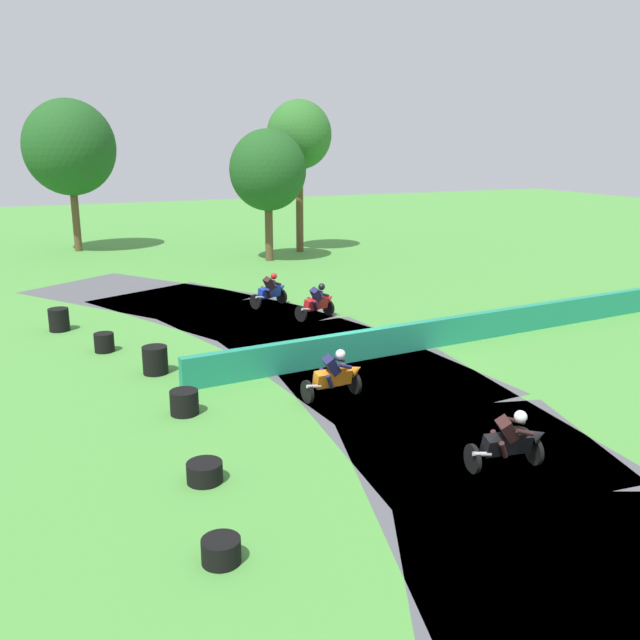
{
  "coord_description": "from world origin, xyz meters",
  "views": [
    {
      "loc": [
        -8.97,
        -17.53,
        6.44
      ],
      "look_at": [
        -0.26,
        1.73,
        0.9
      ],
      "focal_mm": 38.16,
      "sensor_mm": 36.0,
      "label": 1
    }
  ],
  "objects_px": {
    "tire_stack_mid_b": "(184,402)",
    "tire_stack_extra_a": "(104,342)",
    "motorcycle_chase_orange": "(336,375)",
    "motorcycle_lead_black": "(511,441)",
    "tire_stack_extra_b": "(59,320)",
    "motorcycle_trailing_red": "(318,302)",
    "motorcycle_fourth_blue": "(271,290)",
    "tire_stack_far": "(155,360)",
    "tire_stack_mid_a": "(205,472)",
    "tire_stack_near": "(221,551)"
  },
  "relations": [
    {
      "from": "tire_stack_mid_b",
      "to": "tire_stack_extra_b",
      "type": "distance_m",
      "value": 9.6
    },
    {
      "from": "motorcycle_chase_orange",
      "to": "motorcycle_fourth_blue",
      "type": "distance_m",
      "value": 10.55
    },
    {
      "from": "motorcycle_lead_black",
      "to": "tire_stack_extra_a",
      "type": "distance_m",
      "value": 13.38
    },
    {
      "from": "tire_stack_extra_b",
      "to": "tire_stack_near",
      "type": "bearing_deg",
      "value": -85.13
    },
    {
      "from": "motorcycle_lead_black",
      "to": "tire_stack_extra_b",
      "type": "distance_m",
      "value": 16.74
    },
    {
      "from": "motorcycle_trailing_red",
      "to": "tire_stack_mid_a",
      "type": "xyz_separation_m",
      "value": [
        -7.23,
        -10.72,
        -0.45
      ]
    },
    {
      "from": "tire_stack_extra_a",
      "to": "motorcycle_lead_black",
      "type": "bearing_deg",
      "value": -61.3
    },
    {
      "from": "motorcycle_fourth_blue",
      "to": "tire_stack_mid_a",
      "type": "xyz_separation_m",
      "value": [
        -6.32,
        -13.31,
        -0.45
      ]
    },
    {
      "from": "tire_stack_near",
      "to": "tire_stack_mid_b",
      "type": "height_order",
      "value": "tire_stack_mid_b"
    },
    {
      "from": "motorcycle_trailing_red",
      "to": "tire_stack_near",
      "type": "distance_m",
      "value": 15.46
    },
    {
      "from": "motorcycle_trailing_red",
      "to": "tire_stack_extra_b",
      "type": "height_order",
      "value": "motorcycle_trailing_red"
    },
    {
      "from": "motorcycle_trailing_red",
      "to": "tire_stack_extra_a",
      "type": "distance_m",
      "value": 7.97
    },
    {
      "from": "tire_stack_mid_a",
      "to": "tire_stack_mid_b",
      "type": "distance_m",
      "value": 3.59
    },
    {
      "from": "tire_stack_far",
      "to": "tire_stack_extra_b",
      "type": "relative_size",
      "value": 1.0
    },
    {
      "from": "tire_stack_mid_b",
      "to": "tire_stack_extra_a",
      "type": "distance_m",
      "value": 6.22
    },
    {
      "from": "motorcycle_chase_orange",
      "to": "motorcycle_trailing_red",
      "type": "relative_size",
      "value": 0.98
    },
    {
      "from": "motorcycle_chase_orange",
      "to": "tire_stack_mid_a",
      "type": "xyz_separation_m",
      "value": [
        -4.25,
        -2.96,
        -0.45
      ]
    },
    {
      "from": "motorcycle_chase_orange",
      "to": "tire_stack_near",
      "type": "height_order",
      "value": "motorcycle_chase_orange"
    },
    {
      "from": "motorcycle_trailing_red",
      "to": "tire_stack_mid_a",
      "type": "distance_m",
      "value": 12.94
    },
    {
      "from": "motorcycle_chase_orange",
      "to": "tire_stack_mid_b",
      "type": "bearing_deg",
      "value": 171.11
    },
    {
      "from": "motorcycle_trailing_red",
      "to": "tire_stack_mid_a",
      "type": "bearing_deg",
      "value": -124.0
    },
    {
      "from": "motorcycle_fourth_blue",
      "to": "tire_stack_mid_b",
      "type": "height_order",
      "value": "motorcycle_fourth_blue"
    },
    {
      "from": "motorcycle_fourth_blue",
      "to": "tire_stack_near",
      "type": "bearing_deg",
      "value": -112.95
    },
    {
      "from": "tire_stack_far",
      "to": "tire_stack_extra_b",
      "type": "height_order",
      "value": "same"
    },
    {
      "from": "tire_stack_extra_a",
      "to": "tire_stack_extra_b",
      "type": "relative_size",
      "value": 0.78
    },
    {
      "from": "tire_stack_mid_b",
      "to": "tire_stack_mid_a",
      "type": "bearing_deg",
      "value": -97.19
    },
    {
      "from": "motorcycle_trailing_red",
      "to": "tire_stack_far",
      "type": "distance_m",
      "value": 7.84
    },
    {
      "from": "tire_stack_mid_b",
      "to": "tire_stack_extra_a",
      "type": "height_order",
      "value": "same"
    },
    {
      "from": "tire_stack_far",
      "to": "tire_stack_extra_a",
      "type": "xyz_separation_m",
      "value": [
        -1.06,
        2.78,
        -0.1
      ]
    },
    {
      "from": "motorcycle_chase_orange",
      "to": "tire_stack_extra_b",
      "type": "bearing_deg",
      "value": 121.28
    },
    {
      "from": "motorcycle_lead_black",
      "to": "motorcycle_trailing_red",
      "type": "height_order",
      "value": "motorcycle_trailing_red"
    },
    {
      "from": "motorcycle_lead_black",
      "to": "tire_stack_near",
      "type": "distance_m",
      "value": 6.26
    },
    {
      "from": "tire_stack_far",
      "to": "tire_stack_mid_a",
      "type": "bearing_deg",
      "value": -93.34
    },
    {
      "from": "motorcycle_trailing_red",
      "to": "tire_stack_extra_b",
      "type": "xyz_separation_m",
      "value": [
        -9.01,
        2.17,
        -0.25
      ]
    },
    {
      "from": "motorcycle_chase_orange",
      "to": "tire_stack_mid_b",
      "type": "height_order",
      "value": "motorcycle_chase_orange"
    },
    {
      "from": "motorcycle_lead_black",
      "to": "tire_stack_mid_a",
      "type": "relative_size",
      "value": 2.4
    },
    {
      "from": "motorcycle_chase_orange",
      "to": "motorcycle_trailing_red",
      "type": "bearing_deg",
      "value": 68.99
    },
    {
      "from": "motorcycle_fourth_blue",
      "to": "tire_stack_mid_b",
      "type": "bearing_deg",
      "value": -121.05
    },
    {
      "from": "tire_stack_near",
      "to": "tire_stack_extra_b",
      "type": "xyz_separation_m",
      "value": [
        -1.33,
        15.58,
        0.2
      ]
    },
    {
      "from": "tire_stack_near",
      "to": "tire_stack_mid_b",
      "type": "relative_size",
      "value": 0.91
    },
    {
      "from": "motorcycle_chase_orange",
      "to": "tire_stack_extra_a",
      "type": "relative_size",
      "value": 2.71
    },
    {
      "from": "tire_stack_extra_b",
      "to": "motorcycle_trailing_red",
      "type": "bearing_deg",
      "value": -13.56
    },
    {
      "from": "tire_stack_extra_b",
      "to": "motorcycle_chase_orange",
      "type": "bearing_deg",
      "value": -58.72
    },
    {
      "from": "motorcycle_fourth_blue",
      "to": "tire_stack_far",
      "type": "relative_size",
      "value": 2.15
    },
    {
      "from": "tire_stack_mid_a",
      "to": "tire_stack_far",
      "type": "height_order",
      "value": "tire_stack_far"
    },
    {
      "from": "motorcycle_chase_orange",
      "to": "tire_stack_extra_b",
      "type": "xyz_separation_m",
      "value": [
        -6.03,
        9.93,
        -0.25
      ]
    },
    {
      "from": "motorcycle_chase_orange",
      "to": "motorcycle_lead_black",
      "type": "bearing_deg",
      "value": -73.27
    },
    {
      "from": "motorcycle_lead_black",
      "to": "motorcycle_fourth_blue",
      "type": "height_order",
      "value": "motorcycle_fourth_blue"
    },
    {
      "from": "tire_stack_near",
      "to": "tire_stack_mid_a",
      "type": "bearing_deg",
      "value": 80.44
    },
    {
      "from": "motorcycle_chase_orange",
      "to": "tire_stack_far",
      "type": "height_order",
      "value": "motorcycle_chase_orange"
    }
  ]
}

